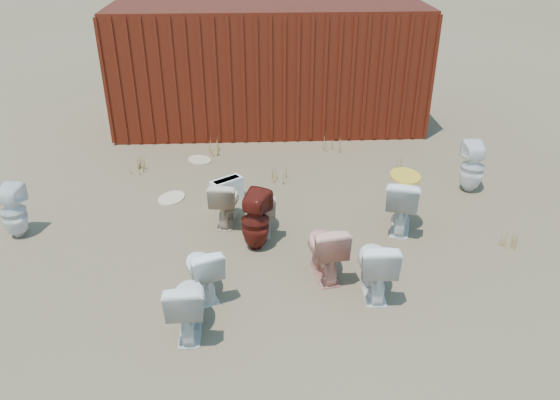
{
  "coord_description": "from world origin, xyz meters",
  "views": [
    {
      "loc": [
        -0.32,
        -5.81,
        4.0
      ],
      "look_at": [
        0.0,
        0.6,
        0.55
      ],
      "focal_mm": 35.0,
      "sensor_mm": 36.0,
      "label": 1
    }
  ],
  "objects_px": {
    "toilet_back_e": "(472,167)",
    "toilet_front_pink": "(325,249)",
    "shipping_container": "(269,64)",
    "toilet_back_yellowlid": "(402,203)",
    "toilet_front_a": "(187,304)",
    "toilet_back_a": "(13,212)",
    "loose_tank": "(227,190)",
    "toilet_front_c": "(202,270)",
    "toilet_back_beige_right": "(263,210)",
    "toilet_front_e": "(375,265)",
    "toilet_back_beige_left": "(226,201)",
    "toilet_front_maroon": "(255,221)"
  },
  "relations": [
    {
      "from": "toilet_back_a",
      "to": "loose_tank",
      "type": "distance_m",
      "value": 2.99
    },
    {
      "from": "toilet_front_pink",
      "to": "toilet_front_c",
      "type": "relative_size",
      "value": 1.11
    },
    {
      "from": "shipping_container",
      "to": "toilet_back_yellowlid",
      "type": "height_order",
      "value": "shipping_container"
    },
    {
      "from": "shipping_container",
      "to": "toilet_back_e",
      "type": "distance_m",
      "value": 4.65
    },
    {
      "from": "shipping_container",
      "to": "toilet_front_c",
      "type": "xyz_separation_m",
      "value": [
        -0.96,
        -5.85,
        -0.86
      ]
    },
    {
      "from": "toilet_back_e",
      "to": "loose_tank",
      "type": "height_order",
      "value": "toilet_back_e"
    },
    {
      "from": "toilet_back_beige_right",
      "to": "toilet_front_e",
      "type": "bearing_deg",
      "value": 131.92
    },
    {
      "from": "toilet_front_a",
      "to": "toilet_back_a",
      "type": "xyz_separation_m",
      "value": [
        -2.54,
        2.05,
        0.02
      ]
    },
    {
      "from": "toilet_front_pink",
      "to": "shipping_container",
      "type": "bearing_deg",
      "value": -94.16
    },
    {
      "from": "toilet_back_e",
      "to": "toilet_front_pink",
      "type": "bearing_deg",
      "value": 41.56
    },
    {
      "from": "shipping_container",
      "to": "loose_tank",
      "type": "height_order",
      "value": "shipping_container"
    },
    {
      "from": "toilet_back_e",
      "to": "toilet_back_beige_right",
      "type": "bearing_deg",
      "value": 19.87
    },
    {
      "from": "shipping_container",
      "to": "toilet_front_a",
      "type": "bearing_deg",
      "value": -99.29
    },
    {
      "from": "toilet_back_a",
      "to": "toilet_back_beige_right",
      "type": "distance_m",
      "value": 3.37
    },
    {
      "from": "toilet_front_maroon",
      "to": "toilet_back_beige_right",
      "type": "xyz_separation_m",
      "value": [
        0.1,
        0.43,
        -0.08
      ]
    },
    {
      "from": "toilet_front_e",
      "to": "toilet_back_beige_right",
      "type": "relative_size",
      "value": 1.17
    },
    {
      "from": "toilet_back_a",
      "to": "toilet_back_yellowlid",
      "type": "relative_size",
      "value": 0.95
    },
    {
      "from": "toilet_back_beige_left",
      "to": "toilet_front_c",
      "type": "bearing_deg",
      "value": 91.65
    },
    {
      "from": "toilet_front_pink",
      "to": "toilet_front_c",
      "type": "bearing_deg",
      "value": 2.8
    },
    {
      "from": "toilet_front_a",
      "to": "toilet_front_pink",
      "type": "relative_size",
      "value": 0.97
    },
    {
      "from": "toilet_front_c",
      "to": "toilet_front_maroon",
      "type": "xyz_separation_m",
      "value": [
        0.62,
        0.95,
        0.07
      ]
    },
    {
      "from": "loose_tank",
      "to": "shipping_container",
      "type": "bearing_deg",
      "value": 42.44
    },
    {
      "from": "toilet_front_maroon",
      "to": "toilet_back_beige_left",
      "type": "xyz_separation_m",
      "value": [
        -0.42,
        0.7,
        -0.07
      ]
    },
    {
      "from": "toilet_back_beige_left",
      "to": "shipping_container",
      "type": "bearing_deg",
      "value": -91.39
    },
    {
      "from": "toilet_front_a",
      "to": "toilet_back_a",
      "type": "relative_size",
      "value": 0.95
    },
    {
      "from": "shipping_container",
      "to": "loose_tank",
      "type": "relative_size",
      "value": 12.0
    },
    {
      "from": "toilet_front_maroon",
      "to": "toilet_back_beige_right",
      "type": "relative_size",
      "value": 1.25
    },
    {
      "from": "toilet_front_a",
      "to": "toilet_back_e",
      "type": "distance_m",
      "value": 5.17
    },
    {
      "from": "shipping_container",
      "to": "toilet_back_a",
      "type": "height_order",
      "value": "shipping_container"
    },
    {
      "from": "toilet_front_e",
      "to": "toilet_back_beige_left",
      "type": "xyz_separation_m",
      "value": [
        -1.78,
        1.71,
        -0.04
      ]
    },
    {
      "from": "toilet_front_a",
      "to": "toilet_back_a",
      "type": "distance_m",
      "value": 3.26
    },
    {
      "from": "toilet_back_beige_left",
      "to": "toilet_front_a",
      "type": "bearing_deg",
      "value": 91.08
    },
    {
      "from": "toilet_front_c",
      "to": "toilet_back_yellowlid",
      "type": "xyz_separation_m",
      "value": [
        2.66,
        1.37,
        0.06
      ]
    },
    {
      "from": "toilet_front_a",
      "to": "toilet_back_a",
      "type": "height_order",
      "value": "toilet_back_a"
    },
    {
      "from": "toilet_front_maroon",
      "to": "toilet_back_beige_right",
      "type": "distance_m",
      "value": 0.45
    },
    {
      "from": "toilet_front_maroon",
      "to": "toilet_front_e",
      "type": "relative_size",
      "value": 1.07
    },
    {
      "from": "shipping_container",
      "to": "toilet_front_pink",
      "type": "distance_m",
      "value": 5.62
    },
    {
      "from": "toilet_front_maroon",
      "to": "toilet_back_a",
      "type": "distance_m",
      "value": 3.3
    },
    {
      "from": "toilet_front_e",
      "to": "toilet_front_c",
      "type": "bearing_deg",
      "value": 0.09
    },
    {
      "from": "toilet_front_maroon",
      "to": "toilet_front_c",
      "type": "bearing_deg",
      "value": 84.06
    },
    {
      "from": "toilet_front_c",
      "to": "toilet_back_yellowlid",
      "type": "bearing_deg",
      "value": -174.79
    },
    {
      "from": "toilet_back_beige_right",
      "to": "toilet_back_yellowlid",
      "type": "height_order",
      "value": "toilet_back_yellowlid"
    },
    {
      "from": "shipping_container",
      "to": "toilet_front_c",
      "type": "bearing_deg",
      "value": -99.31
    },
    {
      "from": "toilet_back_beige_right",
      "to": "toilet_back_e",
      "type": "relative_size",
      "value": 0.8
    },
    {
      "from": "toilet_back_beige_right",
      "to": "toilet_back_yellowlid",
      "type": "distance_m",
      "value": 1.93
    },
    {
      "from": "toilet_back_yellowlid",
      "to": "toilet_back_a",
      "type": "bearing_deg",
      "value": 16.91
    },
    {
      "from": "toilet_front_a",
      "to": "toilet_back_yellowlid",
      "type": "bearing_deg",
      "value": -145.3
    },
    {
      "from": "toilet_back_beige_right",
      "to": "loose_tank",
      "type": "distance_m",
      "value": 1.09
    },
    {
      "from": "toilet_front_c",
      "to": "toilet_front_maroon",
      "type": "distance_m",
      "value": 1.14
    },
    {
      "from": "toilet_front_e",
      "to": "toilet_back_beige_left",
      "type": "distance_m",
      "value": 2.47
    }
  ]
}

